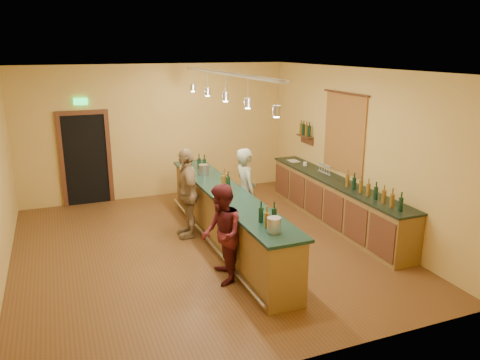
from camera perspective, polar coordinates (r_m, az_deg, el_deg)
name	(u,v)px	position (r m, az deg, el deg)	size (l,w,h in m)	color
floor	(202,248)	(8.73, -4.71, -8.29)	(7.00, 7.00, 0.00)	brown
ceiling	(197,70)	(7.97, -5.24, 13.18)	(6.50, 7.00, 0.02)	silver
wall_back	(157,132)	(11.53, -10.05, 5.83)	(6.50, 0.02, 3.20)	gold
wall_front	(294,237)	(5.11, 6.62, -6.87)	(6.50, 0.02, 3.20)	gold
wall_right	(356,150)	(9.63, 13.92, 3.63)	(0.02, 7.00, 3.20)	gold
doorway	(86,157)	(11.39, -18.31, 2.70)	(1.15, 0.09, 2.48)	black
tapestry	(344,134)	(9.89, 12.58, 5.51)	(0.03, 1.40, 1.60)	maroon
bottle_shelf	(305,131)	(11.14, 7.96, 5.91)	(0.17, 0.55, 0.54)	#4C2416
back_counter	(336,201)	(9.90, 11.57, -2.57)	(0.60, 4.55, 1.27)	brown
tasting_bar	(226,214)	(8.64, -1.67, -4.16)	(0.73, 5.10, 1.38)	brown
pendant_track	(225,83)	(8.14, -1.80, 11.76)	(0.11, 4.60, 0.50)	silver
bartender	(246,191)	(9.10, 0.71, -1.41)	(0.63, 0.41, 1.72)	gray
customer_a	(222,234)	(7.27, -2.24, -6.61)	(0.77, 0.60, 1.58)	#59191E
customer_b	(187,193)	(9.02, -6.47, -1.58)	(1.02, 0.43, 1.75)	#997A51
bar_stool	(220,180)	(10.82, -2.51, 0.02)	(0.37, 0.37, 0.75)	#926342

